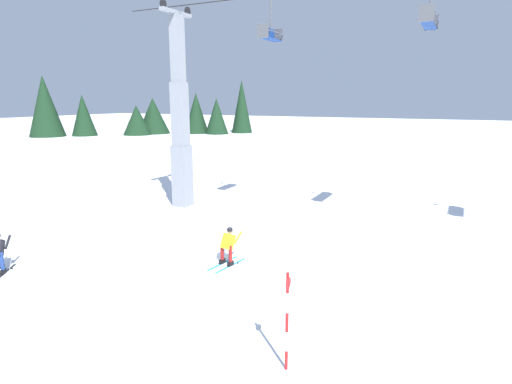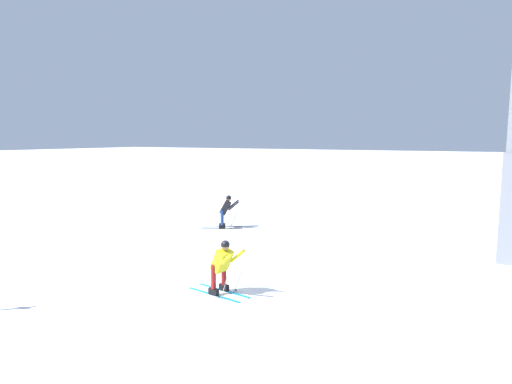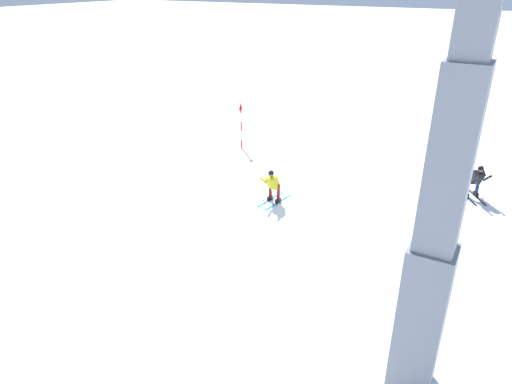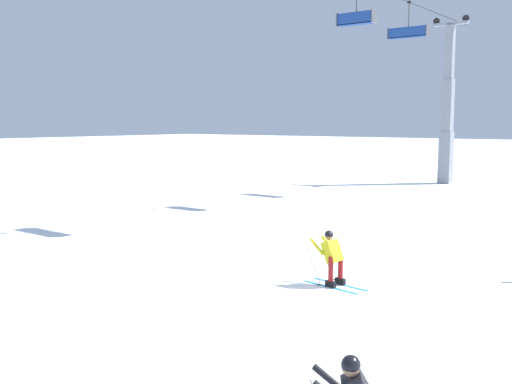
% 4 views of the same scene
% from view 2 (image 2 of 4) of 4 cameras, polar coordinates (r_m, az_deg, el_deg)
% --- Properties ---
extents(ground_plane, '(260.00, 260.00, 0.00)m').
position_cam_2_polar(ground_plane, '(11.60, -7.54, -12.97)').
color(ground_plane, white).
extents(skier_carving_main, '(0.81, 1.79, 1.53)m').
position_cam_2_polar(skier_carving_main, '(11.20, -4.45, -9.36)').
color(skier_carving_main, '#198CCC').
rests_on(skier_carving_main, ground_plane).
extents(skier_distant_uphill, '(1.38, 1.77, 1.59)m').
position_cam_2_polar(skier_distant_uphill, '(19.22, -4.01, -2.29)').
color(skier_distant_uphill, black).
rests_on(skier_distant_uphill, ground_plane).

